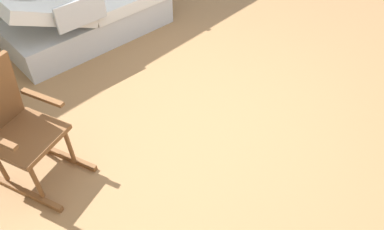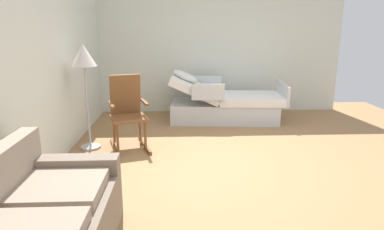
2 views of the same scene
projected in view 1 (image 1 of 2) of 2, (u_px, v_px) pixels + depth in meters
name	position (u px, v px, depth m)	size (l,w,h in m)	color
ground_plane	(219.00, 116.00, 3.61)	(7.13, 7.13, 0.00)	#9E7247
hospital_bed	(87.00, 14.00, 4.44)	(1.12, 2.16, 0.99)	silver
rocking_chair	(17.00, 129.00, 2.79)	(0.87, 0.68, 1.05)	brown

